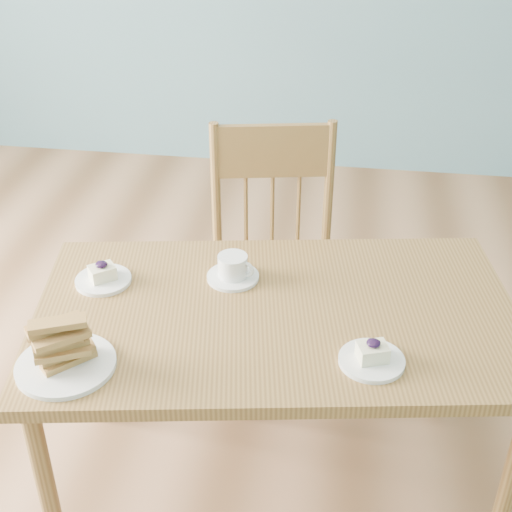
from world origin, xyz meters
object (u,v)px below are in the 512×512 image
Objects in this scene: cheesecake_plate_near at (372,357)px; cheesecake_plate_far at (103,277)px; biscotti_plate at (63,351)px; dining_chair at (274,264)px; dining_table at (276,331)px; coffee_cup at (233,269)px.

cheesecake_plate_near reaches higher than cheesecake_plate_far.
dining_chair is at bearing 64.67° from biscotti_plate.
dining_table is 0.49m from cheesecake_plate_far.
coffee_cup is (-0.07, -0.39, 0.22)m from dining_chair.
dining_chair is 0.65m from cheesecake_plate_far.
cheesecake_plate_near reaches higher than dining_table.
cheesecake_plate_near is at bearing 9.79° from biscotti_plate.
coffee_cup is at bearing 141.60° from cheesecake_plate_near.
cheesecake_plate_near is (0.24, -0.17, 0.08)m from dining_table.
cheesecake_plate_near is at bearing -21.53° from coffee_cup.
dining_table is 0.21m from coffee_cup.
cheesecake_plate_far reaches higher than dining_table.
coffee_cup reaches higher than cheesecake_plate_far.
biscotti_plate reaches higher than coffee_cup.
dining_table is at bearing -93.70° from dining_chair.
dining_chair is at bearing 97.17° from coffee_cup.
biscotti_plate is (-0.32, -0.42, 0.02)m from coffee_cup.
dining_table is 5.82× the size of biscotti_plate.
cheesecake_plate_far is (-0.72, 0.23, -0.00)m from cheesecake_plate_near.
biscotti_plate is (-0.45, -0.29, 0.11)m from dining_table.
cheesecake_plate_far is 0.66× the size of biscotti_plate.
cheesecake_plate_near is 0.76m from cheesecake_plate_far.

